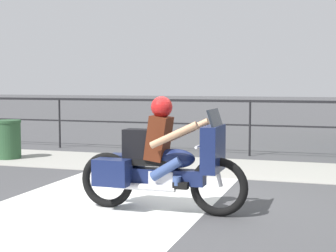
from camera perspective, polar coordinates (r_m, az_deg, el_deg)
name	(u,v)px	position (r m, az deg, el deg)	size (l,w,h in m)	color
ground_plane	(191,206)	(7.37, 2.61, -8.83)	(120.00, 120.00, 0.00)	#424244
sidewalk_band	(235,168)	(10.63, 7.47, -4.63)	(44.00, 2.40, 0.01)	#99968E
crosswalk_band	(107,203)	(7.60, -6.82, -8.42)	(3.02, 6.00, 0.01)	silver
fence_railing	(250,112)	(12.33, 9.08, 1.53)	(36.00, 0.05, 1.34)	black
motorcycle	(161,161)	(6.92, -0.80, -3.93)	(2.36, 0.76, 1.56)	black
trash_bin	(8,139)	(12.34, -17.31, -1.42)	(0.60, 0.60, 0.89)	#284C2D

